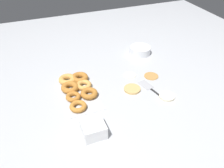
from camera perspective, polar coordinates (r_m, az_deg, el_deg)
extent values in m
plane|color=#B2B5BA|center=(1.57, 3.41, -1.09)|extent=(3.00, 3.00, 0.00)
cylinder|color=silver|center=(1.70, 4.34, 2.18)|extent=(0.09, 0.09, 0.01)
cylinder|color=tan|center=(1.56, 4.88, -1.21)|extent=(0.11, 0.11, 0.01)
cylinder|color=#B27F42|center=(1.71, 9.43, 1.96)|extent=(0.10, 0.10, 0.01)
cylinder|color=beige|center=(1.53, 13.09, -2.89)|extent=(0.10, 0.10, 0.02)
cube|color=silver|center=(1.54, -7.85, -2.19)|extent=(0.41, 0.21, 0.01)
torus|color=#D19347|center=(1.64, -10.70, 1.08)|extent=(0.12, 0.12, 0.04)
torus|color=#AD6B28|center=(1.56, -10.08, -0.81)|extent=(0.12, 0.12, 0.04)
torus|color=#AD6B28|center=(1.49, -9.31, -3.03)|extent=(0.09, 0.09, 0.03)
torus|color=#B7752D|center=(1.42, -8.15, -5.34)|extent=(0.10, 0.10, 0.03)
torus|color=#AD6B28|center=(1.64, -7.79, 1.52)|extent=(0.12, 0.12, 0.04)
torus|color=#D19347|center=(1.58, -6.79, -0.25)|extent=(0.10, 0.10, 0.03)
torus|color=#AD6B28|center=(1.50, -5.53, -2.27)|extent=(0.11, 0.11, 0.03)
cylinder|color=white|center=(1.97, 6.80, 8.06)|extent=(0.17, 0.17, 0.06)
cube|color=white|center=(1.28, -4.47, -11.56)|extent=(0.13, 0.12, 0.02)
cube|color=white|center=(1.26, -4.51, -10.96)|extent=(0.13, 0.12, 0.02)
cube|color=white|center=(1.25, -4.55, -10.35)|extent=(0.13, 0.12, 0.02)
cube|color=white|center=(1.23, -4.60, -9.73)|extent=(0.13, 0.12, 0.02)
cube|color=black|center=(1.55, 10.84, -2.26)|extent=(0.13, 0.04, 0.01)
cube|color=#A8A8AD|center=(1.62, 8.13, -0.19)|extent=(0.11, 0.08, 0.01)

